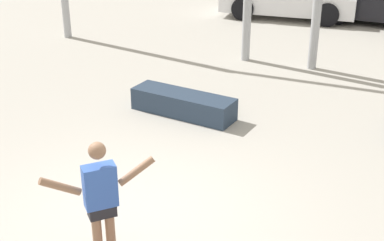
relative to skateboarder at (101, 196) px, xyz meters
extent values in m
plane|color=#B2ADA3|center=(-0.01, 0.81, -0.81)|extent=(36.00, 36.00, 0.00)
cylinder|color=#8C664C|center=(-0.05, -0.05, -0.47)|extent=(0.11, 0.11, 0.69)
cylinder|color=#8C664C|center=(0.05, 0.05, -0.47)|extent=(0.11, 0.11, 0.69)
cube|color=black|center=(0.00, 0.00, -0.18)|extent=(0.33, 0.34, 0.15)
cube|color=#3359B2|center=(0.00, 0.00, 0.12)|extent=(0.37, 0.38, 0.50)
sphere|color=#8C664C|center=(0.00, 0.00, 0.55)|extent=(0.19, 0.19, 0.19)
cylinder|color=#8C664C|center=(-0.29, -0.30, 0.22)|extent=(0.36, 0.37, 0.30)
cylinder|color=#8C664C|center=(0.29, 0.30, 0.22)|extent=(0.36, 0.37, 0.30)
cube|color=#28384C|center=(-0.84, 4.05, -0.61)|extent=(2.01, 0.80, 0.41)
cube|color=white|center=(-0.94, 12.34, -0.32)|extent=(4.20, 2.13, 0.61)
cylinder|color=black|center=(0.24, 13.32, -0.47)|extent=(0.70, 0.28, 0.68)
cylinder|color=black|center=(0.39, 11.58, -0.47)|extent=(0.70, 0.28, 0.68)
cylinder|color=black|center=(-2.12, 11.36, -0.47)|extent=(0.70, 0.28, 0.68)
cylinder|color=black|center=(0.77, 13.58, -0.48)|extent=(0.68, 0.27, 0.67)
cylinder|color=black|center=(0.65, 11.97, -0.48)|extent=(0.68, 0.27, 0.67)
camera|label=1|loc=(2.87, -4.16, 3.15)|focal=50.00mm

